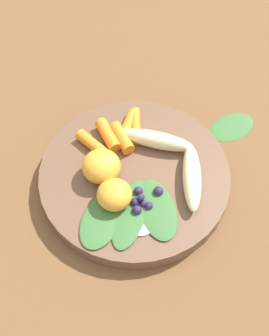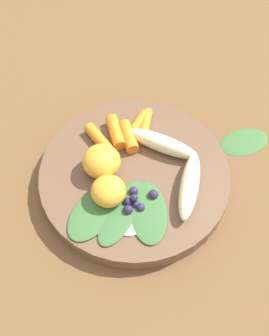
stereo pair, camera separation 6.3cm
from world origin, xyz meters
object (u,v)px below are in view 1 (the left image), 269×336
bowl (134,177)px  banana_peeled_left (158,140)px  kale_leaf_stray (232,126)px  banana_peeled_right (192,177)px  orange_segment_near (114,195)px

bowl → banana_peeled_left: (-0.00, -0.06, 0.03)m
kale_leaf_stray → bowl: bearing=-178.6°
banana_peeled_left → kale_leaf_stray: size_ratio=1.35×
banana_peeled_right → orange_segment_near: orange_segment_near is taller
banana_peeled_right → banana_peeled_left: bearing=37.6°
bowl → kale_leaf_stray: size_ratio=3.38×
bowl → kale_leaf_stray: (-0.07, -0.18, -0.01)m
orange_segment_near → bowl: bearing=-84.3°
banana_peeled_right → orange_segment_near: size_ratio=2.29×
orange_segment_near → kale_leaf_stray: bearing=-105.8°
bowl → banana_peeled_left: size_ratio=2.51×
bowl → banana_peeled_right: 0.09m
bowl → banana_peeled_left: banana_peeled_left is taller
banana_peeled_left → banana_peeled_right: same height
orange_segment_near → kale_leaf_stray: 0.25m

